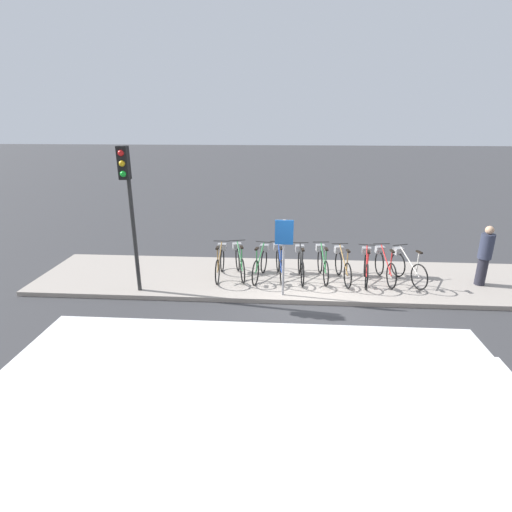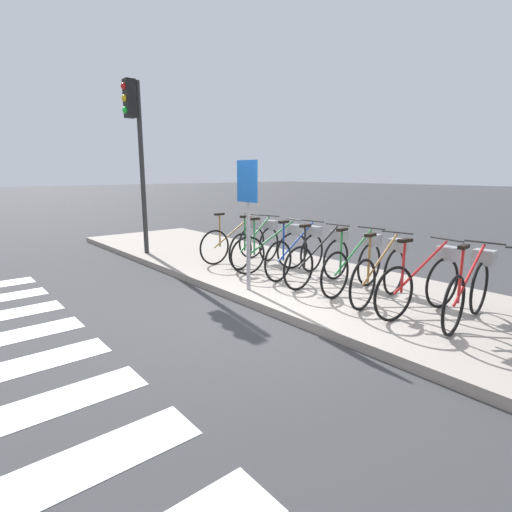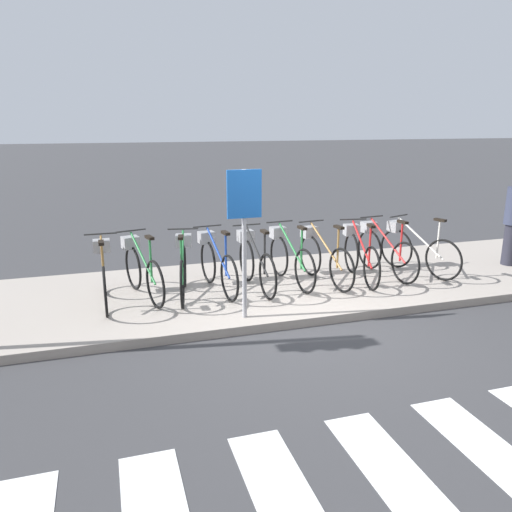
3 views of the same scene
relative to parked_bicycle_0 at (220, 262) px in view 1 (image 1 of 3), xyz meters
name	(u,v)px [view 1 (image 1 of 3)]	position (x,y,z in m)	size (l,w,h in m)	color
ground_plane	(314,305)	(2.51, -1.42, -0.56)	(120.00, 120.00, 0.00)	#38383A
sidewalk	(310,279)	(2.51, 0.08, -0.50)	(15.13, 3.00, 0.12)	#9E9389
parked_bicycle_0	(220,262)	(0.00, 0.00, 0.00)	(0.46, 1.62, 1.00)	black
parked_bicycle_1	(239,261)	(0.52, 0.11, 0.00)	(0.57, 1.58, 1.00)	black
parked_bicycle_2	(261,262)	(1.12, 0.00, 0.00)	(0.49, 1.60, 1.00)	black
parked_bicycle_3	(279,262)	(1.64, 0.09, 0.00)	(0.46, 1.61, 1.00)	black
parked_bicycle_4	(301,263)	(2.22, 0.01, 0.00)	(0.46, 1.62, 1.00)	black
parked_bicycle_5	(322,263)	(2.82, 0.10, 0.00)	(0.46, 1.62, 1.00)	black
parked_bicycle_6	(342,265)	(3.35, -0.02, 0.00)	(0.46, 1.61, 1.00)	black
parked_bicycle_7	(366,266)	(3.98, -0.07, 0.00)	(0.46, 1.61, 1.00)	black
parked_bicycle_8	(384,265)	(4.48, 0.04, 0.00)	(0.46, 1.61, 1.00)	black
parked_bicycle_9	(406,266)	(5.06, -0.01, 0.00)	(0.66, 1.54, 1.00)	black
truck	(181,512)	(0.96, -8.10, 0.90)	(5.29, 2.16, 2.54)	black
pedestrian	(485,255)	(6.98, -0.10, 0.40)	(0.34, 0.34, 1.61)	#23232D
traffic_light	(128,191)	(-1.95, -1.18, 2.16)	(0.24, 0.40, 3.61)	#2D2D2D
sign_post	(284,245)	(1.74, -1.13, 0.88)	(0.44, 0.07, 1.93)	#99999E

